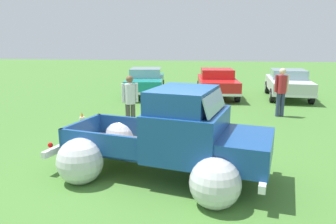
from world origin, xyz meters
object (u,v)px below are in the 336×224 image
object	(u,v)px
spectator_1	(130,99)
spectator_0	(281,89)
lane_cone_0	(82,121)
show_car_1	(217,82)
vintage_pickup_truck	(175,143)
show_car_0	(146,81)
show_car_2	(288,83)

from	to	relation	value
spectator_1	spectator_0	bearing A→B (deg)	-83.35
spectator_0	lane_cone_0	xyz separation A→B (m)	(-6.68, -3.04, -0.76)
lane_cone_0	spectator_0	bearing A→B (deg)	24.51
show_car_1	lane_cone_0	size ratio (longest dim) A/B	7.00
vintage_pickup_truck	spectator_0	world-z (taller)	vintage_pickup_truck
lane_cone_0	show_car_0	bearing A→B (deg)	85.64
vintage_pickup_truck	spectator_0	bearing A→B (deg)	73.90
vintage_pickup_truck	lane_cone_0	distance (m)	4.59
show_car_1	show_car_2	bearing A→B (deg)	88.02
vintage_pickup_truck	lane_cone_0	world-z (taller)	vintage_pickup_truck
spectator_0	spectator_1	world-z (taller)	spectator_0
show_car_0	spectator_1	size ratio (longest dim) A/B	2.57
spectator_0	lane_cone_0	bearing A→B (deg)	103.07
show_car_0	lane_cone_0	xyz separation A→B (m)	(-0.53, -6.99, -0.47)
vintage_pickup_truck	show_car_2	size ratio (longest dim) A/B	1.11
show_car_2	spectator_1	size ratio (longest dim) A/B	2.50
show_car_2	lane_cone_0	bearing A→B (deg)	-43.23
vintage_pickup_truck	spectator_1	xyz separation A→B (m)	(-1.91, 3.42, 0.26)
vintage_pickup_truck	show_car_0	xyz separation A→B (m)	(-2.88, 10.02, 0.03)
show_car_0	spectator_1	xyz separation A→B (m)	(0.97, -6.61, 0.23)
show_car_0	show_car_2	bearing A→B (deg)	84.52
spectator_1	lane_cone_0	distance (m)	1.70
spectator_0	spectator_1	distance (m)	5.82
spectator_0	spectator_1	bearing A→B (deg)	105.77
vintage_pickup_truck	spectator_0	distance (m)	6.91
show_car_0	show_car_1	xyz separation A→B (m)	(3.73, 0.11, 0.00)
spectator_0	lane_cone_0	world-z (taller)	spectator_0
show_car_1	spectator_1	size ratio (longest dim) A/B	2.49
show_car_1	show_car_2	distance (m)	3.57
vintage_pickup_truck	show_car_2	distance (m)	11.26
show_car_2	lane_cone_0	size ratio (longest dim) A/B	7.03
vintage_pickup_truck	spectator_0	size ratio (longest dim) A/B	2.65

